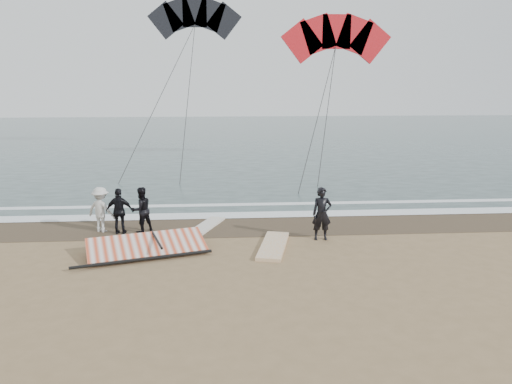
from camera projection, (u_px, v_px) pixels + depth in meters
ground at (248, 272)px, 13.85m from camera, size 120.00×120.00×0.00m
sea at (229, 138)px, 45.96m from camera, size 120.00×54.00×0.02m
wet_sand at (241, 226)px, 18.23m from camera, size 120.00×2.80×0.01m
foam_near at (240, 215)px, 19.58m from camera, size 120.00×0.90×0.01m
foam_far at (238, 204)px, 21.24m from camera, size 120.00×0.45×0.01m
man_main at (322, 214)px, 16.49m from camera, size 0.65×0.44×1.77m
board_white at (273, 246)px, 15.88m from camera, size 1.34×2.79×0.11m
board_cream at (207, 225)px, 18.12m from camera, size 1.33×2.19×0.09m
trio_cluster at (119, 210)px, 17.29m from camera, size 2.48×1.05×1.61m
sail_rig at (146, 246)px, 15.40m from camera, size 3.96×2.63×0.49m
kite_red at (336, 41)px, 30.00m from camera, size 7.47×4.35×11.63m
kite_dark at (195, 21)px, 35.22m from camera, size 7.38×6.29×15.36m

